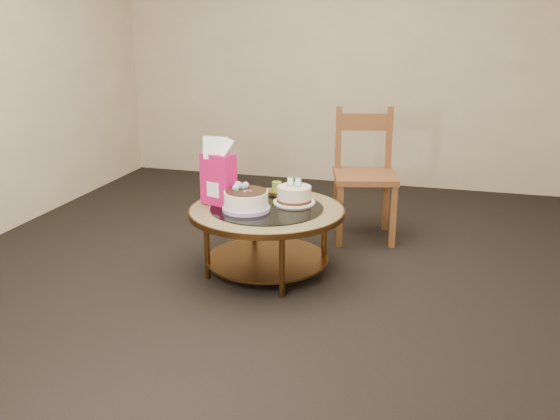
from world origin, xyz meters
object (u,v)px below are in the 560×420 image
(cream_cake, at_px, (294,195))
(dining_chair, at_px, (365,173))
(coffee_table, at_px, (267,219))
(gift_bag, at_px, (218,172))
(decorated_cake, at_px, (246,201))

(cream_cake, height_order, dining_chair, dining_chair)
(coffee_table, distance_m, gift_bag, 0.44)
(gift_bag, xyz_separation_m, dining_chair, (0.84, 0.90, -0.17))
(dining_chair, bearing_deg, gift_bag, -147.06)
(coffee_table, bearing_deg, cream_cake, 45.06)
(decorated_cake, height_order, gift_bag, gift_bag)
(dining_chair, bearing_deg, decorated_cake, -136.18)
(coffee_table, height_order, decorated_cake, decorated_cake)
(decorated_cake, relative_size, cream_cake, 1.10)
(decorated_cake, distance_m, cream_cake, 0.35)
(coffee_table, relative_size, cream_cake, 3.62)
(coffee_table, distance_m, cream_cake, 0.25)
(coffee_table, height_order, dining_chair, dining_chair)
(gift_bag, relative_size, dining_chair, 0.44)
(coffee_table, xyz_separation_m, gift_bag, (-0.33, -0.00, 0.30))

